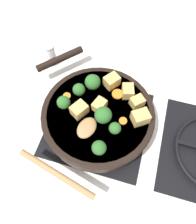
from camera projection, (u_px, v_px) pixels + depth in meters
ground_plane at (98, 124)px, 0.70m from camera, size 2.40×2.40×0.00m
front_burner_grate at (98, 122)px, 0.69m from camera, size 0.31×0.31×0.03m
skillet_pan at (98, 115)px, 0.65m from camera, size 0.40×0.41×0.06m
wooden_spoon at (71, 152)px, 0.57m from camera, size 0.21×0.22×0.02m
tofu_cube_center_large at (112, 81)px, 0.66m from camera, size 0.06×0.05×0.03m
tofu_cube_near_handle at (100, 105)px, 0.62m from camera, size 0.05×0.04×0.03m
tofu_cube_east_chunk at (140, 117)px, 0.60m from camera, size 0.06×0.06×0.04m
tofu_cube_west_chunk at (128, 91)px, 0.64m from camera, size 0.05×0.04×0.03m
tofu_cube_back_piece at (79, 110)px, 0.61m from camera, size 0.06×0.05×0.04m
tofu_cube_front_piece at (137, 102)px, 0.63m from camera, size 0.05×0.05×0.03m
broccoli_floret_near_spoon at (115, 128)px, 0.58m from camera, size 0.03×0.03×0.04m
broccoli_floret_center_top at (99, 148)px, 0.55m from camera, size 0.04×0.04×0.05m
broccoli_floret_east_rim at (79, 90)px, 0.64m from camera, size 0.04×0.04×0.04m
broccoli_floret_west_rim at (103, 115)px, 0.59m from camera, size 0.05×0.05×0.05m
broccoli_floret_north_edge at (93, 82)px, 0.64m from camera, size 0.05×0.05×0.05m
broccoli_floret_south_cluster at (64, 102)px, 0.61m from camera, size 0.04×0.04×0.05m
carrot_slice_orange_thin at (67, 96)px, 0.65m from camera, size 0.02×0.02×0.01m
carrot_slice_near_center at (123, 121)px, 0.61m from camera, size 0.02×0.02×0.01m
carrot_slice_edge_slice at (117, 94)px, 0.65m from camera, size 0.03×0.03×0.01m
salt_shaker at (51, 55)px, 0.78m from camera, size 0.04×0.04×0.09m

